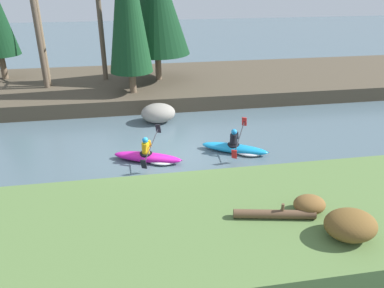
% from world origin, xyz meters
% --- Properties ---
extents(ground_plane, '(90.00, 90.00, 0.00)m').
position_xyz_m(ground_plane, '(0.00, 0.00, 0.00)').
color(ground_plane, '#4C606B').
extents(riverbank_near, '(44.00, 5.12, 0.74)m').
position_xyz_m(riverbank_near, '(0.00, -5.35, 0.37)').
color(riverbank_near, '#56753D').
rests_on(riverbank_near, ground).
extents(riverbank_far, '(44.00, 8.05, 0.78)m').
position_xyz_m(riverbank_far, '(0.00, 8.79, 0.39)').
color(riverbank_far, '#4C4233').
rests_on(riverbank_far, ground).
extents(conifer_tree_mid_left, '(3.76, 3.76, 7.12)m').
position_xyz_m(conifer_tree_mid_left, '(0.64, 8.69, 5.10)').
color(conifer_tree_mid_left, brown).
rests_on(conifer_tree_mid_left, riverbank_far).
extents(bare_tree_upstream, '(4.28, 4.23, 7.84)m').
position_xyz_m(bare_tree_upstream, '(-5.63, 8.02, 4.46)').
color(bare_tree_upstream, brown).
rests_on(bare_tree_upstream, riverbank_far).
extents(bare_tree_mid_upstream, '(4.00, 3.95, 7.30)m').
position_xyz_m(bare_tree_mid_upstream, '(-5.58, 8.39, 4.21)').
color(bare_tree_mid_upstream, '#7A664C').
rests_on(bare_tree_mid_upstream, riverbank_far).
extents(bare_tree_mid_downstream, '(3.39, 3.35, 6.13)m').
position_xyz_m(bare_tree_mid_downstream, '(-2.46, 9.23, 3.67)').
color(bare_tree_mid_downstream, brown).
rests_on(bare_tree_mid_downstream, riverbank_far).
extents(shrub_clump_third, '(0.87, 0.73, 0.47)m').
position_xyz_m(shrub_clump_third, '(3.48, -5.57, 0.98)').
color(shrub_clump_third, brown).
rests_on(shrub_clump_third, riverbank_near).
extents(shrub_clump_far_end, '(1.30, 1.08, 0.70)m').
position_xyz_m(shrub_clump_far_end, '(3.98, -6.72, 1.09)').
color(shrub_clump_far_end, brown).
rests_on(shrub_clump_far_end, riverbank_near).
extents(kayaker_lead, '(2.67, 1.93, 1.20)m').
position_xyz_m(kayaker_lead, '(3.01, -0.27, 0.20)').
color(kayaker_lead, '#1993D6').
rests_on(kayaker_lead, ground).
extents(kayaker_middle, '(2.73, 1.99, 1.20)m').
position_xyz_m(kayaker_middle, '(-0.51, -0.47, 0.20)').
color(kayaker_middle, '#C61999').
rests_on(kayaker_middle, ground).
extents(boulder_midstream, '(1.64, 1.29, 0.93)m').
position_xyz_m(boulder_midstream, '(0.16, 3.62, 0.46)').
color(boulder_midstream, gray).
rests_on(boulder_midstream, ground).
extents(driftwood_log, '(2.17, 0.65, 0.44)m').
position_xyz_m(driftwood_log, '(2.45, -5.68, 0.86)').
color(driftwood_log, brown).
rests_on(driftwood_log, riverbank_near).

